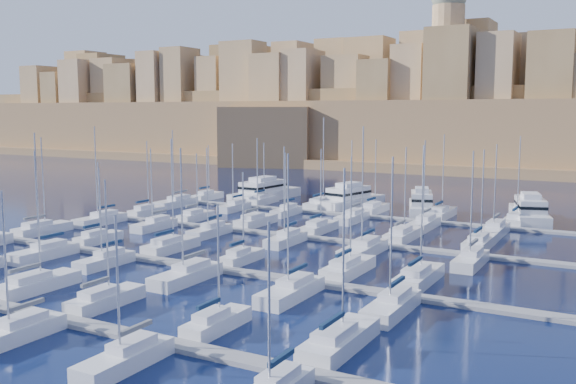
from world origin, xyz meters
The scene contains 51 objects.
ground centered at (0.00, 0.00, 0.00)m, with size 600.00×600.00×0.00m, color black.
pontoon_near centered at (0.00, -34.00, 0.20)m, with size 84.00×2.00×0.40m, color slate.
pontoon_mid_near centered at (0.00, -12.00, 0.20)m, with size 84.00×2.00×0.40m, color slate.
pontoon_mid_far centered at (0.00, 10.00, 0.20)m, with size 84.00×2.00×0.40m, color slate.
pontoon_far centered at (0.00, 32.00, 0.20)m, with size 84.00×2.00×0.40m, color slate.
sailboat_2 centered at (-11.70, -28.37, 0.76)m, with size 2.85×9.50×14.98m.
sailboat_3 centered at (-1.47, -28.87, 0.73)m, with size 2.55×8.49×12.60m.
sailboat_4 centered at (11.81, -29.26, 0.71)m, with size 2.30×7.68×11.27m.
sailboat_5 centered at (22.87, -28.14, 0.76)m, with size 2.99×9.96×14.67m.
sailboat_9 centered at (-1.15, -39.24, 0.73)m, with size 2.61×8.70×12.80m.
sailboat_10 centered at (10.69, -39.08, 0.72)m, with size 2.51×8.38×11.80m.
sailboat_12 centered at (-36.88, -6.37, 0.76)m, with size 2.85×9.50×15.06m.
sailboat_13 centered at (-24.26, -7.28, 0.71)m, with size 2.29×7.64×11.85m.
sailboat_14 centered at (-11.75, -6.46, 0.76)m, with size 2.79×9.31×15.38m.
sailboat_15 centered at (0.19, -7.43, 0.71)m, with size 2.20×7.34×11.55m.
sailboat_16 centered at (14.03, -6.21, 0.75)m, with size 2.95×9.82×13.87m.
sailboat_17 centered at (22.38, -6.19, 0.76)m, with size 2.96×9.87×15.37m.
sailboat_19 centered at (-23.20, -17.62, 0.77)m, with size 2.84×9.48×16.34m.
sailboat_20 centered at (-13.25, -16.98, 0.72)m, with size 2.45×8.17×12.32m.
sailboat_21 centered at (-0.23, -17.83, 0.76)m, with size 2.97×9.89×15.11m.
sailboat_22 centered at (12.85, -17.80, 0.76)m, with size 2.95×9.84×14.94m.
sailboat_23 centered at (23.41, -17.54, 0.75)m, with size 2.80×9.32×14.97m.
sailboat_24 centered at (-34.65, 14.84, 0.74)m, with size 2.37×7.89×13.66m.
sailboat_25 centered at (-23.69, 14.86, 0.72)m, with size 2.38×7.93×11.84m.
sailboat_26 centered at (-12.05, 15.64, 0.75)m, with size 2.85×9.51×14.63m.
sailboat_27 centered at (-0.28, 15.29, 0.73)m, with size 2.64×8.80×13.22m.
sailboat_28 centered at (13.08, 15.78, 0.75)m, with size 2.94×9.80×13.86m.
sailboat_29 centered at (24.11, 15.70, 0.75)m, with size 2.89×9.63×13.82m.
sailboat_30 centered at (-35.30, 4.21, 0.77)m, with size 2.95×9.83×16.51m.
sailboat_31 centered at (-24.20, 4.83, 0.73)m, with size 2.57×8.56×13.21m.
sailboat_32 centered at (-13.42, 4.82, 0.74)m, with size 2.57×8.57×13.61m.
sailboat_33 centered at (-0.32, 4.86, 0.74)m, with size 2.55×8.50×14.14m.
sailboat_34 centered at (11.78, 3.91, 0.78)m, with size 3.13×10.43×17.10m.
sailboat_35 centered at (25.47, 4.63, 0.75)m, with size 2.69×8.96×14.35m.
sailboat_36 centered at (-37.32, 37.02, 0.72)m, with size 2.48×8.26×11.82m.
sailboat_37 centered at (-23.80, 37.27, 0.73)m, with size 2.63×8.77×12.64m.
sailboat_38 centered at (-10.92, 38.09, 0.79)m, with size 3.13×10.43×17.76m.
sailboat_39 centered at (0.07, 37.51, 0.74)m, with size 2.77×9.25×13.83m.
sailboat_40 centered at (12.51, 37.95, 0.76)m, with size 3.04×10.15×14.95m.
sailboat_41 centered at (25.23, 37.74, 0.76)m, with size 2.91×9.71×14.92m.
sailboat_42 centered at (-36.83, 25.86, 0.77)m, with size 3.16×10.54×15.33m.
sailboat_43 centered at (-23.78, 26.99, 0.73)m, with size 2.47×8.23×13.00m.
sailboat_44 centered at (-12.59, 27.11, 0.71)m, with size 2.40×7.99×11.68m.
sailboat_45 centered at (0.50, 26.51, 0.75)m, with size 2.76×9.21×14.19m.
sailboat_46 centered at (13.05, 26.30, 0.75)m, with size 2.89×9.64×14.45m.
sailboat_47 centered at (23.98, 26.11, 0.75)m, with size 3.01×10.02×14.13m.
motor_yacht_a centered at (-26.65, 42.68, 1.73)m, with size 7.22×19.50×5.25m.
motor_yacht_b centered at (-6.42, 41.42, 1.73)m, with size 8.52×17.17×5.25m.
motor_yacht_c centered at (8.19, 40.34, 1.73)m, with size 8.57×14.83×5.25m.
motor_yacht_d centered at (26.75, 41.47, 1.73)m, with size 9.29×17.29×5.25m.
fortified_city centered at (-0.19, 155.26, 14.74)m, with size 460.00×108.95×59.52m.
Camera 1 is at (42.87, -72.67, 18.75)m, focal length 40.00 mm.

